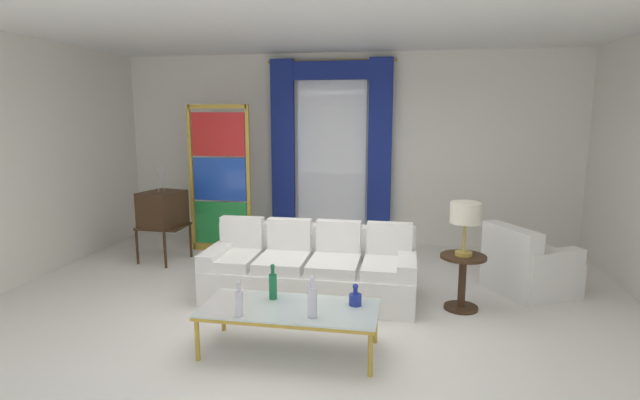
# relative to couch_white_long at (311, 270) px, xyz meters

# --- Properties ---
(ground_plane) EXTENTS (16.00, 16.00, 0.00)m
(ground_plane) POSITION_rel_couch_white_long_xyz_m (0.04, -0.48, -0.31)
(ground_plane) COLOR white
(wall_rear) EXTENTS (8.00, 0.12, 3.00)m
(wall_rear) POSITION_rel_couch_white_long_xyz_m (0.04, 2.58, 1.19)
(wall_rear) COLOR white
(wall_rear) RESTS_ON ground
(wall_left) EXTENTS (0.12, 7.00, 3.00)m
(wall_left) POSITION_rel_couch_white_long_xyz_m (-3.62, 0.12, 1.19)
(wall_left) COLOR white
(wall_left) RESTS_ON ground
(ceiling_slab) EXTENTS (8.00, 7.60, 0.04)m
(ceiling_slab) POSITION_rel_couch_white_long_xyz_m (0.04, 0.32, 2.71)
(ceiling_slab) COLOR white
(curtained_window) EXTENTS (2.00, 0.17, 2.70)m
(curtained_window) POSITION_rel_couch_white_long_xyz_m (-0.16, 2.41, 1.44)
(curtained_window) COLOR white
(curtained_window) RESTS_ON ground
(couch_white_long) EXTENTS (2.34, 0.92, 0.86)m
(couch_white_long) POSITION_rel_couch_white_long_xyz_m (0.00, 0.00, 0.00)
(couch_white_long) COLOR white
(couch_white_long) RESTS_ON ground
(coffee_table) EXTENTS (1.54, 0.68, 0.41)m
(coffee_table) POSITION_rel_couch_white_long_xyz_m (0.07, -1.35, 0.07)
(coffee_table) COLOR silver
(coffee_table) RESTS_ON ground
(bottle_blue_decanter) EXTENTS (0.08, 0.08, 0.36)m
(bottle_blue_decanter) POSITION_rel_couch_white_long_xyz_m (0.31, -1.52, 0.25)
(bottle_blue_decanter) COLOR silver
(bottle_blue_decanter) RESTS_ON coffee_table
(bottle_crystal_tall) EXTENTS (0.06, 0.06, 0.31)m
(bottle_crystal_tall) POSITION_rel_couch_white_long_xyz_m (-0.29, -1.60, 0.23)
(bottle_crystal_tall) COLOR silver
(bottle_crystal_tall) RESTS_ON coffee_table
(bottle_amber_squat) EXTENTS (0.07, 0.07, 0.33)m
(bottle_amber_squat) POSITION_rel_couch_white_long_xyz_m (-0.12, -1.18, 0.24)
(bottle_amber_squat) COLOR #196B3D
(bottle_amber_squat) RESTS_ON coffee_table
(bottle_ruby_flask) EXTENTS (0.11, 0.11, 0.20)m
(bottle_ruby_flask) POSITION_rel_couch_white_long_xyz_m (0.63, -1.20, 0.17)
(bottle_ruby_flask) COLOR navy
(bottle_ruby_flask) RESTS_ON coffee_table
(vintage_tv) EXTENTS (0.62, 0.68, 1.35)m
(vintage_tv) POSITION_rel_couch_white_long_xyz_m (-2.33, 1.00, 0.42)
(vintage_tv) COLOR #382314
(vintage_tv) RESTS_ON ground
(armchair_white) EXTENTS (1.11, 1.10, 0.80)m
(armchair_white) POSITION_rel_couch_white_long_xyz_m (2.45, 0.58, -0.02)
(armchair_white) COLOR white
(armchair_white) RESTS_ON ground
(stained_glass_divider) EXTENTS (0.95, 0.05, 2.20)m
(stained_glass_divider) POSITION_rel_couch_white_long_xyz_m (-1.72, 1.64, 0.75)
(stained_glass_divider) COLOR gold
(stained_glass_divider) RESTS_ON ground
(peacock_figurine) EXTENTS (0.44, 0.60, 0.50)m
(peacock_figurine) POSITION_rel_couch_white_long_xyz_m (-1.25, 1.23, -0.09)
(peacock_figurine) COLOR beige
(peacock_figurine) RESTS_ON ground
(round_side_table) EXTENTS (0.48, 0.48, 0.59)m
(round_side_table) POSITION_rel_couch_white_long_xyz_m (1.65, -0.09, 0.05)
(round_side_table) COLOR #382314
(round_side_table) RESTS_ON ground
(table_lamp_brass) EXTENTS (0.32, 0.32, 0.57)m
(table_lamp_brass) POSITION_rel_couch_white_long_xyz_m (1.65, -0.09, 0.72)
(table_lamp_brass) COLOR #B29338
(table_lamp_brass) RESTS_ON round_side_table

